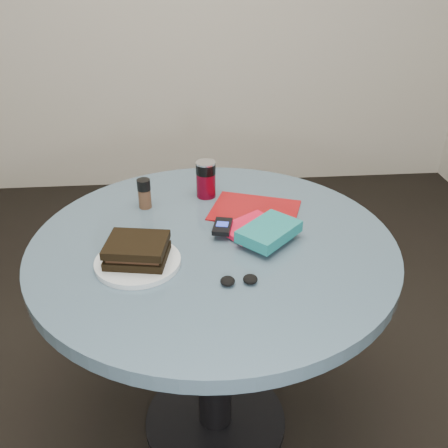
{
  "coord_description": "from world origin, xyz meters",
  "views": [
    {
      "loc": [
        -0.07,
        -1.16,
        1.47
      ],
      "look_at": [
        0.03,
        0.0,
        0.8
      ],
      "focal_mm": 40.0,
      "sensor_mm": 36.0,
      "label": 1
    }
  ],
  "objects": [
    {
      "name": "ground",
      "position": [
        0.0,
        0.0,
        0.0
      ],
      "size": [
        4.0,
        4.0,
        0.0
      ],
      "primitive_type": "plane",
      "color": "black",
      "rests_on": "ground"
    },
    {
      "name": "table",
      "position": [
        0.0,
        0.0,
        0.59
      ],
      "size": [
        1.0,
        1.0,
        0.75
      ],
      "color": "black",
      "rests_on": "ground"
    },
    {
      "name": "plate",
      "position": [
        -0.2,
        -0.1,
        0.76
      ],
      "size": [
        0.24,
        0.24,
        0.01
      ],
      "primitive_type": "cylinder",
      "rotation": [
        0.0,
        0.0,
        -0.11
      ],
      "color": "silver",
      "rests_on": "table"
    },
    {
      "name": "sandwich",
      "position": [
        -0.2,
        -0.1,
        0.79
      ],
      "size": [
        0.17,
        0.15,
        0.05
      ],
      "color": "black",
      "rests_on": "plate"
    },
    {
      "name": "soda_can",
      "position": [
        -0.0,
        0.27,
        0.81
      ],
      "size": [
        0.06,
        0.06,
        0.12
      ],
      "color": "#5B0416",
      "rests_on": "table"
    },
    {
      "name": "pepper_grinder",
      "position": [
        -0.19,
        0.21,
        0.8
      ],
      "size": [
        0.04,
        0.04,
        0.09
      ],
      "color": "#4B3120",
      "rests_on": "table"
    },
    {
      "name": "magazine",
      "position": [
        0.14,
        0.16,
        0.75
      ],
      "size": [
        0.31,
        0.27,
        0.0
      ],
      "primitive_type": "cube",
      "rotation": [
        0.0,
        0.0,
        -0.35
      ],
      "color": "maroon",
      "rests_on": "table"
    },
    {
      "name": "red_book",
      "position": [
        0.11,
        0.04,
        0.76
      ],
      "size": [
        0.19,
        0.18,
        0.01
      ],
      "primitive_type": "cube",
      "rotation": [
        0.0,
        0.0,
        0.62
      ],
      "color": "red",
      "rests_on": "magazine"
    },
    {
      "name": "novel",
      "position": [
        0.15,
        -0.02,
        0.78
      ],
      "size": [
        0.19,
        0.19,
        0.03
      ],
      "primitive_type": "cube",
      "rotation": [
        0.0,
        0.0,
        0.79
      ],
      "color": "#176A6D",
      "rests_on": "red_book"
    },
    {
      "name": "mp3_player",
      "position": [
        0.03,
        0.03,
        0.77
      ],
      "size": [
        0.07,
        0.09,
        0.02
      ],
      "color": "black",
      "rests_on": "red_book"
    },
    {
      "name": "headphones",
      "position": [
        0.05,
        -0.2,
        0.76
      ],
      "size": [
        0.09,
        0.04,
        0.02
      ],
      "color": "black",
      "rests_on": "table"
    }
  ]
}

